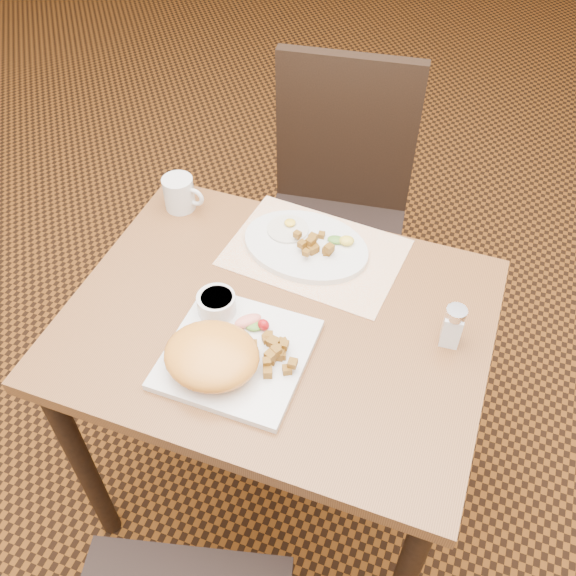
% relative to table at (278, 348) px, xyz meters
% --- Properties ---
extents(ground, '(8.00, 8.00, 0.00)m').
position_rel_table_xyz_m(ground, '(0.00, 0.00, -0.64)').
color(ground, black).
rests_on(ground, ground).
extents(table, '(0.90, 0.70, 0.75)m').
position_rel_table_xyz_m(table, '(0.00, 0.00, 0.00)').
color(table, brown).
rests_on(table, ground).
extents(chair_far, '(0.47, 0.48, 0.97)m').
position_rel_table_xyz_m(chair_far, '(-0.06, 0.65, -0.10)').
color(chair_far, black).
rests_on(chair_far, ground).
extents(placemat, '(0.42, 0.32, 0.00)m').
position_rel_table_xyz_m(placemat, '(0.01, 0.22, 0.11)').
color(placemat, white).
rests_on(placemat, table).
extents(plate_square, '(0.28, 0.28, 0.02)m').
position_rel_table_xyz_m(plate_square, '(-0.04, -0.13, 0.12)').
color(plate_square, silver).
rests_on(plate_square, table).
extents(plate_oval, '(0.33, 0.26, 0.02)m').
position_rel_table_xyz_m(plate_oval, '(-0.01, 0.22, 0.12)').
color(plate_oval, silver).
rests_on(plate_oval, placemat).
extents(hollandaise_mound, '(0.19, 0.17, 0.07)m').
position_rel_table_xyz_m(hollandaise_mound, '(-0.07, -0.18, 0.16)').
color(hollandaise_mound, orange).
rests_on(hollandaise_mound, plate_square).
extents(ramekin, '(0.08, 0.08, 0.05)m').
position_rel_table_xyz_m(ramekin, '(-0.12, -0.04, 0.15)').
color(ramekin, silver).
rests_on(ramekin, plate_square).
extents(garnish_sq, '(0.08, 0.06, 0.03)m').
position_rel_table_xyz_m(garnish_sq, '(-0.03, -0.05, 0.14)').
color(garnish_sq, '#387223').
rests_on(garnish_sq, plate_square).
extents(fried_egg, '(0.10, 0.10, 0.02)m').
position_rel_table_xyz_m(fried_egg, '(-0.07, 0.25, 0.13)').
color(fried_egg, white).
rests_on(fried_egg, plate_oval).
extents(garnish_ov, '(0.07, 0.04, 0.02)m').
position_rel_table_xyz_m(garnish_ov, '(0.07, 0.25, 0.14)').
color(garnish_ov, '#387223').
rests_on(garnish_ov, plate_oval).
extents(salt_shaker, '(0.05, 0.05, 0.10)m').
position_rel_table_xyz_m(salt_shaker, '(0.36, 0.06, 0.16)').
color(salt_shaker, white).
rests_on(salt_shaker, table).
extents(coffee_mug, '(0.11, 0.08, 0.09)m').
position_rel_table_xyz_m(coffee_mug, '(-0.36, 0.26, 0.15)').
color(coffee_mug, silver).
rests_on(coffee_mug, table).
extents(home_fries_sq, '(0.11, 0.11, 0.03)m').
position_rel_table_xyz_m(home_fries_sq, '(0.04, -0.11, 0.14)').
color(home_fries_sq, '#925F17').
rests_on(home_fries_sq, plate_square).
extents(home_fries_ov, '(0.11, 0.10, 0.03)m').
position_rel_table_xyz_m(home_fries_ov, '(0.01, 0.21, 0.14)').
color(home_fries_ov, '#925F17').
rests_on(home_fries_ov, plate_oval).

